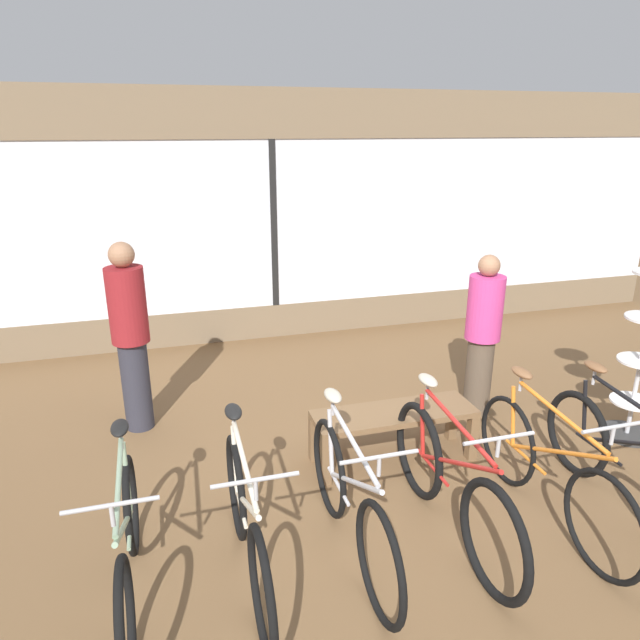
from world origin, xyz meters
The scene contains 12 objects.
ground_plane centered at (0.00, 0.00, 0.00)m, with size 24.00×24.00×0.00m, color brown.
shop_back_wall centered at (0.00, 4.02, 1.64)m, with size 12.00×0.08×3.20m.
bicycle_far_left centered at (-1.79, -0.28, 0.37)m, with size 0.46×1.66×1.02m.
bicycle_left centered at (-1.09, -0.32, 0.40)m, with size 0.46×1.71×1.04m.
bicycle_center_left centered at (-0.39, -0.28, 0.40)m, with size 0.46×1.73×1.04m.
bicycle_center_right centered at (0.34, -0.29, 0.40)m, with size 0.46×1.81×1.06m.
bicycle_right centered at (1.10, -0.33, 0.40)m, with size 0.46×1.79×1.04m.
bicycle_far_right centered at (1.72, -0.39, 0.39)m, with size 0.46×1.78×1.04m.
accessory_rack centered at (2.62, 0.48, 0.69)m, with size 0.48×0.48×1.66m.
display_bench centered at (0.34, 0.71, 0.38)m, with size 1.40×0.44×0.46m.
customer_near_rack centered at (-1.78, 1.91, 0.95)m, with size 0.37×0.37×1.80m.
customer_by_window centered at (1.49, 1.30, 0.85)m, with size 0.39×0.39×1.62m.
Camera 1 is at (-1.45, -3.26, 2.76)m, focal length 32.00 mm.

